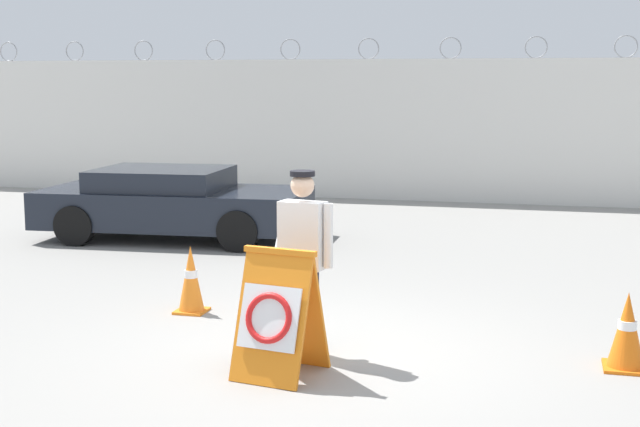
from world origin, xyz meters
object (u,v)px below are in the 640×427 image
at_px(parked_car_front_coupe, 173,202).
at_px(security_guard, 303,252).
at_px(barricade_sign, 278,313).
at_px(traffic_cone_mid, 191,279).
at_px(traffic_cone_near, 627,331).

bearing_deg(parked_car_front_coupe, security_guard, -58.92).
bearing_deg(barricade_sign, traffic_cone_mid, 141.10).
xyz_separation_m(security_guard, traffic_cone_near, (2.98, 0.25, -0.63)).
height_order(traffic_cone_near, traffic_cone_mid, traffic_cone_mid).
height_order(barricade_sign, traffic_cone_mid, barricade_sign).
distance_m(traffic_cone_near, traffic_cone_mid, 4.69).
relative_size(security_guard, traffic_cone_mid, 2.29).
height_order(barricade_sign, security_guard, security_guard).
relative_size(security_guard, traffic_cone_near, 2.46).
xyz_separation_m(security_guard, parked_car_front_coupe, (-3.73, 5.45, -0.38)).
height_order(barricade_sign, parked_car_front_coupe, parked_car_front_coupe).
relative_size(security_guard, parked_car_front_coupe, 0.40).
distance_m(barricade_sign, traffic_cone_mid, 2.44).
height_order(barricade_sign, traffic_cone_near, barricade_sign).
bearing_deg(traffic_cone_mid, traffic_cone_near, -10.91).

